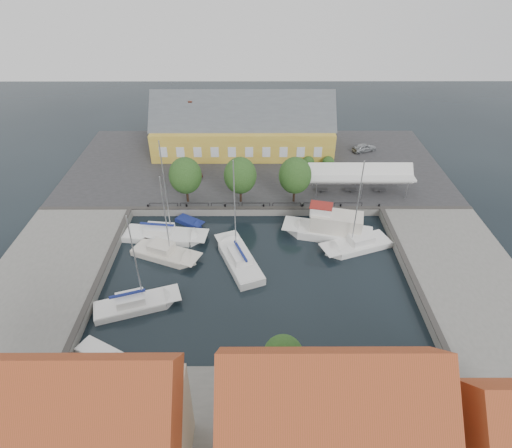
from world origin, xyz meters
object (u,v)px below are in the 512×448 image
at_px(trawler, 331,229).
at_px(car_red, 193,171).
at_px(west_boat_d, 135,305).
at_px(warehouse, 239,129).
at_px(tent_canopy, 360,174).
at_px(center_sailboat, 239,261).
at_px(west_boat_a, 164,236).
at_px(launch_sw, 101,354).
at_px(launch_nw, 190,223).
at_px(west_boat_b, 165,254).
at_px(east_boat_a, 357,246).
at_px(car_silver, 364,148).

bearing_deg(trawler, car_red, 142.42).
distance_m(car_red, west_boat_d, 26.08).
xyz_separation_m(warehouse, trawler, (11.65, -22.75, -3.41)).
xyz_separation_m(tent_canopy, center_sailboat, (-15.89, -14.06, -3.32)).
bearing_deg(west_boat_a, west_boat_d, -93.73).
relative_size(tent_canopy, launch_sw, 2.86).
distance_m(trawler, launch_nw, 17.72).
bearing_deg(trawler, west_boat_a, -178.97).
xyz_separation_m(center_sailboat, west_boat_b, (-8.51, 1.29, -0.10)).
xyz_separation_m(trawler, west_boat_d, (-20.96, -11.87, -0.75)).
height_order(warehouse, launch_sw, warehouse).
xyz_separation_m(center_sailboat, trawler, (10.94, 5.17, 0.65)).
xyz_separation_m(tent_canopy, car_red, (-23.18, 5.14, -2.07)).
height_order(tent_canopy, west_boat_d, west_boat_d).
relative_size(trawler, west_boat_d, 0.99).
distance_m(tent_canopy, west_boat_b, 27.75).
bearing_deg(east_boat_a, tent_canopy, 79.04).
bearing_deg(west_boat_b, car_red, 86.10).
relative_size(car_silver, trawler, 0.35).
xyz_separation_m(center_sailboat, launch_sw, (-11.76, -12.46, -0.27)).
bearing_deg(car_silver, launch_nw, 103.20).
height_order(tent_canopy, trawler, trawler).
bearing_deg(car_silver, west_boat_a, 104.64).
distance_m(trawler, west_boat_d, 24.10).
height_order(west_boat_a, launch_nw, west_boat_a).
distance_m(car_silver, west_boat_a, 36.32).
xyz_separation_m(car_silver, west_boat_d, (-29.47, -33.70, -1.41)).
bearing_deg(car_silver, tent_canopy, 141.52).
bearing_deg(tent_canopy, warehouse, 140.14).
distance_m(west_boat_a, launch_sw, 17.44).
bearing_deg(tent_canopy, west_boat_b, -152.37).
bearing_deg(west_boat_d, center_sailboat, 33.80).
height_order(car_silver, car_red, car_silver).
bearing_deg(warehouse, launch_sw, -105.30).
height_order(west_boat_b, launch_nw, west_boat_b).
bearing_deg(west_boat_b, center_sailboat, -8.59).
distance_m(tent_canopy, west_boat_d, 33.37).
bearing_deg(west_boat_a, warehouse, 69.68).
height_order(west_boat_d, launch_nw, west_boat_d).
bearing_deg(launch_sw, tent_canopy, 43.81).
relative_size(west_boat_b, west_boat_d, 0.98).
bearing_deg(car_red, trawler, -68.73).
xyz_separation_m(car_red, trawler, (18.23, -14.03, -0.60)).
distance_m(west_boat_b, west_boat_d, 8.13).
bearing_deg(trawler, tent_canopy, 60.90).
relative_size(tent_canopy, car_silver, 3.53).
relative_size(center_sailboat, launch_sw, 2.63).
bearing_deg(warehouse, west_boat_b, -106.32).
distance_m(east_boat_a, west_boat_a, 23.07).
relative_size(car_red, trawler, 0.33).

